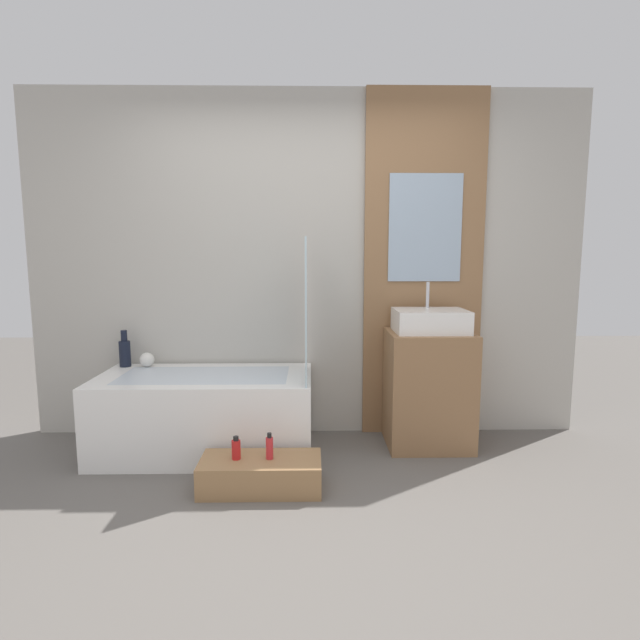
% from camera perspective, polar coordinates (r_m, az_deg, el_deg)
% --- Properties ---
extents(ground_plane, '(12.00, 12.00, 0.00)m').
position_cam_1_polar(ground_plane, '(2.65, -1.74, -24.26)').
color(ground_plane, '#605B56').
extents(wall_tiled_back, '(4.20, 0.06, 2.60)m').
position_cam_1_polar(wall_tiled_back, '(3.83, -1.52, 6.15)').
color(wall_tiled_back, '#B7B2A8').
rests_on(wall_tiled_back, ground_plane).
extents(wall_wood_accent, '(0.90, 0.04, 2.60)m').
position_cam_1_polar(wall_wood_accent, '(3.87, 11.75, 6.30)').
color(wall_wood_accent, '#8E6642').
rests_on(wall_wood_accent, ground_plane).
extents(bathtub, '(1.49, 0.74, 0.56)m').
position_cam_1_polar(bathtub, '(3.67, -12.91, -10.33)').
color(bathtub, white).
rests_on(bathtub, ground_plane).
extents(glass_shower_screen, '(0.01, 0.55, 0.95)m').
position_cam_1_polar(glass_shower_screen, '(3.36, -1.59, 1.30)').
color(glass_shower_screen, silver).
rests_on(glass_shower_screen, bathtub).
extents(wooden_step_bench, '(0.72, 0.33, 0.19)m').
position_cam_1_polar(wooden_step_bench, '(3.14, -6.78, -17.05)').
color(wooden_step_bench, '#997047').
rests_on(wooden_step_bench, ground_plane).
extents(vanity_cabinet, '(0.60, 0.50, 0.84)m').
position_cam_1_polar(vanity_cabinet, '(3.75, 12.27, -7.70)').
color(vanity_cabinet, '#8E6642').
rests_on(vanity_cabinet, ground_plane).
extents(sink, '(0.51, 0.38, 0.35)m').
position_cam_1_polar(sink, '(3.65, 12.49, -0.09)').
color(sink, white).
rests_on(sink, vanity_cabinet).
extents(vase_tall_dark, '(0.08, 0.08, 0.27)m').
position_cam_1_polar(vase_tall_dark, '(4.01, -21.41, -3.40)').
color(vase_tall_dark, black).
rests_on(vase_tall_dark, bathtub).
extents(vase_round_light, '(0.11, 0.11, 0.11)m').
position_cam_1_polar(vase_round_light, '(3.96, -19.16, -4.31)').
color(vase_round_light, silver).
rests_on(vase_round_light, bathtub).
extents(bottle_soap_primary, '(0.05, 0.05, 0.14)m').
position_cam_1_polar(bottle_soap_primary, '(3.09, -9.56, -14.32)').
color(bottle_soap_primary, red).
rests_on(bottle_soap_primary, wooden_step_bench).
extents(bottle_soap_secondary, '(0.04, 0.04, 0.16)m').
position_cam_1_polar(bottle_soap_secondary, '(3.07, -5.79, -14.27)').
color(bottle_soap_secondary, red).
rests_on(bottle_soap_secondary, wooden_step_bench).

